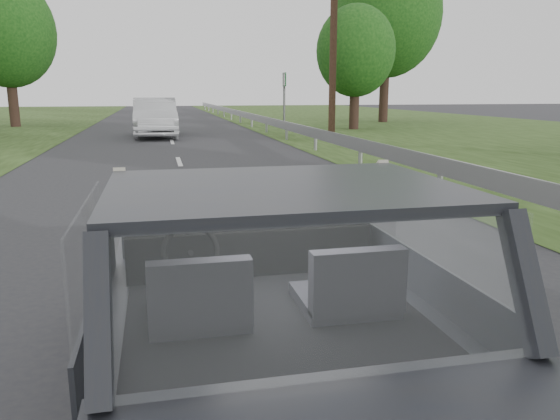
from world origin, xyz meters
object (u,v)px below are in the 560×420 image
highway_sign (284,101)px  other_car (155,117)px  utility_pole (334,29)px  subject_car (266,296)px  cat (270,214)px

highway_sign → other_car: bearing=-142.9°
utility_pole → subject_car: bearing=-109.2°
cat → highway_sign: bearing=71.4°
subject_car → highway_sign: 25.31m
subject_car → utility_pole: utility_pole is taller
subject_car → cat: bearing=76.1°
highway_sign → utility_pole: 7.21m
cat → subject_car: bearing=-109.2°
subject_car → highway_sign: bearing=76.6°
other_car → utility_pole: (6.83, -2.63, 3.39)m
subject_car → cat: (0.14, 0.58, 0.35)m
cat → utility_pole: utility_pole is taller
subject_car → other_car: 20.62m
subject_car → cat: 0.69m
cat → utility_pole: size_ratio=0.06×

